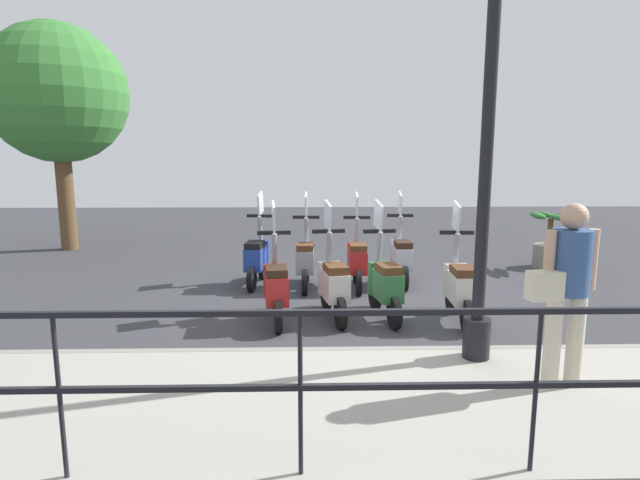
% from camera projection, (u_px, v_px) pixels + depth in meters
% --- Properties ---
extents(ground_plane, '(28.00, 28.00, 0.00)m').
position_uv_depth(ground_plane, '(354.00, 303.00, 7.32)').
color(ground_plane, '#38383D').
extents(promenade_walkway, '(2.20, 20.00, 0.15)m').
position_uv_depth(promenade_walkway, '(389.00, 402.00, 4.20)').
color(promenade_walkway, '#A39E93').
rests_on(promenade_walkway, ground_plane).
extents(fence_railing, '(0.04, 16.03, 1.07)m').
position_uv_depth(fence_railing, '(420.00, 359.00, 3.03)').
color(fence_railing, black).
rests_on(fence_railing, promenade_walkway).
extents(lamp_post_near, '(0.26, 0.90, 4.58)m').
position_uv_depth(lamp_post_near, '(487.00, 148.00, 4.61)').
color(lamp_post_near, black).
rests_on(lamp_post_near, promenade_walkway).
extents(pedestrian_with_bag, '(0.37, 0.64, 1.59)m').
position_uv_depth(pedestrian_with_bag, '(567.00, 282.00, 4.18)').
color(pedestrian_with_bag, beige).
rests_on(pedestrian_with_bag, promenade_walkway).
extents(tree_large, '(3.02, 3.02, 4.99)m').
position_uv_depth(tree_large, '(57.00, 95.00, 10.95)').
color(tree_large, brown).
rests_on(tree_large, ground_plane).
extents(potted_palm, '(1.06, 0.66, 1.05)m').
position_uv_depth(potted_palm, '(549.00, 245.00, 9.56)').
color(potted_palm, slate).
rests_on(potted_palm, ground_plane).
extents(scooter_near_0, '(1.23, 0.44, 1.54)m').
position_uv_depth(scooter_near_0, '(460.00, 286.00, 6.39)').
color(scooter_near_0, black).
rests_on(scooter_near_0, ground_plane).
extents(scooter_near_1, '(1.23, 0.46, 1.54)m').
position_uv_depth(scooter_near_1, '(385.00, 283.00, 6.51)').
color(scooter_near_1, black).
rests_on(scooter_near_1, ground_plane).
extents(scooter_near_2, '(1.22, 0.48, 1.54)m').
position_uv_depth(scooter_near_2, '(333.00, 283.00, 6.51)').
color(scooter_near_2, black).
rests_on(scooter_near_2, ground_plane).
extents(scooter_near_3, '(1.23, 0.44, 1.54)m').
position_uv_depth(scooter_near_3, '(276.00, 286.00, 6.37)').
color(scooter_near_3, black).
rests_on(scooter_near_3, ground_plane).
extents(scooter_far_0, '(1.23, 0.44, 1.54)m').
position_uv_depth(scooter_far_0, '(401.00, 256.00, 8.28)').
color(scooter_far_0, black).
rests_on(scooter_far_0, ground_plane).
extents(scooter_far_1, '(1.23, 0.44, 1.54)m').
position_uv_depth(scooter_far_1, '(357.00, 259.00, 8.01)').
color(scooter_far_1, black).
rests_on(scooter_far_1, ground_plane).
extents(scooter_far_2, '(1.23, 0.44, 1.54)m').
position_uv_depth(scooter_far_2, '(306.00, 259.00, 8.04)').
color(scooter_far_2, black).
rests_on(scooter_far_2, ground_plane).
extents(scooter_far_3, '(1.23, 0.44, 1.54)m').
position_uv_depth(scooter_far_3, '(257.00, 257.00, 8.22)').
color(scooter_far_3, black).
rests_on(scooter_far_3, ground_plane).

